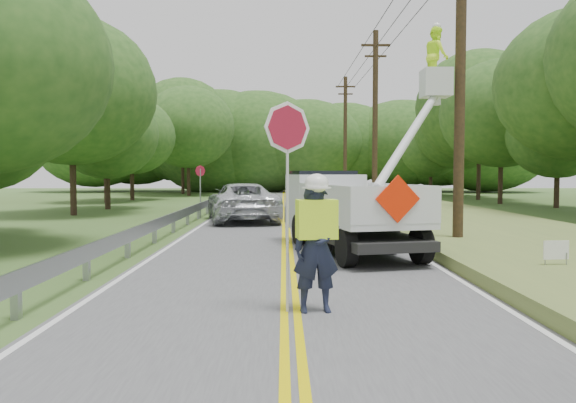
{
  "coord_description": "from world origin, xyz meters",
  "views": [
    {
      "loc": [
        -0.12,
        -7.3,
        2.2
      ],
      "look_at": [
        0.0,
        6.0,
        1.5
      ],
      "focal_mm": 35.01,
      "sensor_mm": 36.0,
      "label": 1
    }
  ],
  "objects": [
    {
      "name": "road",
      "position": [
        0.0,
        14.0,
        0.01
      ],
      "size": [
        7.2,
        96.0,
        0.03
      ],
      "color": "#4C4D4F",
      "rests_on": "ground"
    },
    {
      "name": "treeline_horizon",
      "position": [
        0.53,
        56.13,
        5.5
      ],
      "size": [
        57.07,
        14.11,
        11.99
      ],
      "color": "#254B1B",
      "rests_on": "ground"
    },
    {
      "name": "treeline_right",
      "position": [
        15.61,
        25.16,
        6.4
      ],
      "size": [
        11.16,
        53.08,
        11.8
      ],
      "color": "#332319",
      "rests_on": "ground"
    },
    {
      "name": "suv_darkgrey",
      "position": [
        -2.14,
        25.7,
        0.78
      ],
      "size": [
        2.82,
        5.5,
        1.53
      ],
      "primitive_type": "imported",
      "rotation": [
        0.0,
        0.0,
        3.01
      ],
      "color": "#3E3F46",
      "rests_on": "road"
    },
    {
      "name": "tall_grass_verge",
      "position": [
        7.1,
        14.0,
        0.15
      ],
      "size": [
        7.0,
        96.0,
        0.3
      ],
      "primitive_type": "cube",
      "color": "#5F6F37",
      "rests_on": "ground"
    },
    {
      "name": "bucket_truck",
      "position": [
        1.75,
        8.87,
        1.47
      ],
      "size": [
        4.74,
        6.69,
        6.34
      ],
      "color": "black",
      "rests_on": "road"
    },
    {
      "name": "yard_sign",
      "position": [
        5.47,
        4.05,
        0.58
      ],
      "size": [
        0.55,
        0.09,
        0.8
      ],
      "color": "white",
      "rests_on": "ground"
    },
    {
      "name": "suv_silver",
      "position": [
        -1.94,
        17.61,
        0.87
      ],
      "size": [
        3.85,
        6.49,
        1.69
      ],
      "primitive_type": "imported",
      "rotation": [
        0.0,
        0.0,
        3.32
      ],
      "color": "silver",
      "rests_on": "road"
    },
    {
      "name": "stop_sign_permanent",
      "position": [
        -4.04,
        19.28,
        1.67
      ],
      "size": [
        0.43,
        0.36,
        2.52
      ],
      "color": "gray",
      "rests_on": "ground"
    },
    {
      "name": "ground",
      "position": [
        0.0,
        0.0,
        0.0
      ],
      "size": [
        140.0,
        140.0,
        0.0
      ],
      "primitive_type": "plane",
      "color": "#3B5120",
      "rests_on": "ground"
    },
    {
      "name": "utility_poles",
      "position": [
        5.0,
        17.02,
        5.27
      ],
      "size": [
        1.6,
        43.3,
        10.0
      ],
      "color": "black",
      "rests_on": "ground"
    },
    {
      "name": "guardrail",
      "position": [
        -4.02,
        14.91,
        0.55
      ],
      "size": [
        0.18,
        48.0,
        0.77
      ],
      "color": "gray",
      "rests_on": "ground"
    },
    {
      "name": "flagger",
      "position": [
        0.39,
        1.35,
        1.18
      ],
      "size": [
        1.2,
        0.57,
        3.26
      ],
      "color": "#191E33",
      "rests_on": "road"
    },
    {
      "name": "treeline_left",
      "position": [
        -10.37,
        31.63,
        5.95
      ],
      "size": [
        11.63,
        55.57,
        11.64
      ],
      "color": "#332319",
      "rests_on": "ground"
    }
  ]
}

